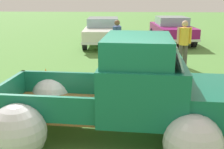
% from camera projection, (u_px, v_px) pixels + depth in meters
% --- Properties ---
extents(ground_plane, '(80.00, 80.00, 0.00)m').
position_uv_depth(ground_plane, '(107.00, 134.00, 5.42)').
color(ground_plane, '#548C3D').
extents(vintage_pickup_truck, '(4.72, 2.98, 1.96)m').
position_uv_depth(vintage_pickup_truck, '(128.00, 99.00, 5.17)').
color(vintage_pickup_truck, black).
rests_on(vintage_pickup_truck, ground).
extents(show_car_0, '(2.12, 4.61, 1.43)m').
position_uv_depth(show_car_0, '(103.00, 30.00, 14.90)').
color(show_car_0, black).
rests_on(show_car_0, ground).
extents(show_car_1, '(2.23, 4.39, 1.43)m').
position_uv_depth(show_car_1, '(172.00, 29.00, 15.59)').
color(show_car_1, black).
rests_on(show_car_1, ground).
extents(spectator_0, '(0.43, 0.53, 1.66)m').
position_uv_depth(spectator_0, '(117.00, 38.00, 11.08)').
color(spectator_0, navy).
rests_on(spectator_0, ground).
extents(spectator_1, '(0.53, 0.35, 1.71)m').
position_uv_depth(spectator_1, '(184.00, 41.00, 10.24)').
color(spectator_1, '#4C4742').
rests_on(spectator_1, ground).
extents(lane_cone_0, '(0.36, 0.36, 0.63)m').
position_uv_depth(lane_cone_0, '(46.00, 79.00, 7.90)').
color(lane_cone_0, black).
rests_on(lane_cone_0, ground).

